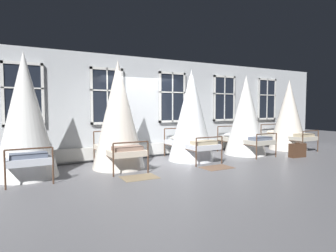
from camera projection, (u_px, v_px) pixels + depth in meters
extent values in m
plane|color=slate|center=(156.00, 163.00, 8.14)|extent=(30.02, 30.02, 0.00)
cube|color=silver|center=(140.00, 108.00, 9.01)|extent=(16.01, 0.10, 3.13)
cube|color=black|center=(23.00, 94.00, 7.31)|extent=(0.98, 0.02, 1.64)
cube|color=silver|center=(24.00, 125.00, 7.36)|extent=(0.98, 0.06, 0.07)
cube|color=silver|center=(22.00, 63.00, 7.26)|extent=(0.98, 0.06, 0.07)
cube|color=silver|center=(3.00, 94.00, 7.09)|extent=(0.07, 0.06, 1.64)
cube|color=silver|center=(43.00, 95.00, 7.53)|extent=(0.07, 0.06, 1.64)
cube|color=silver|center=(23.00, 94.00, 7.31)|extent=(0.04, 0.06, 1.64)
cube|color=silver|center=(23.00, 88.00, 7.30)|extent=(0.98, 0.06, 0.04)
cube|color=black|center=(107.00, 96.00, 8.37)|extent=(0.98, 0.02, 1.64)
cube|color=silver|center=(108.00, 123.00, 8.42)|extent=(0.98, 0.06, 0.07)
cube|color=silver|center=(107.00, 69.00, 8.32)|extent=(0.98, 0.06, 0.07)
cube|color=silver|center=(91.00, 96.00, 8.15)|extent=(0.07, 0.06, 1.64)
cube|color=silver|center=(122.00, 96.00, 8.59)|extent=(0.07, 0.06, 1.64)
cube|color=silver|center=(107.00, 96.00, 8.37)|extent=(0.04, 0.06, 1.64)
cube|color=silver|center=(107.00, 90.00, 8.36)|extent=(0.98, 0.06, 0.04)
cube|color=black|center=(172.00, 97.00, 9.42)|extent=(0.98, 0.02, 1.64)
cube|color=silver|center=(172.00, 121.00, 9.48)|extent=(0.98, 0.06, 0.07)
cube|color=silver|center=(172.00, 73.00, 9.37)|extent=(0.98, 0.06, 0.07)
cube|color=silver|center=(160.00, 97.00, 9.20)|extent=(0.07, 0.06, 1.64)
cube|color=silver|center=(184.00, 98.00, 9.65)|extent=(0.07, 0.06, 1.64)
cube|color=silver|center=(172.00, 97.00, 9.42)|extent=(0.04, 0.06, 1.64)
cube|color=silver|center=(172.00, 92.00, 9.41)|extent=(0.98, 0.06, 0.04)
cube|color=black|center=(224.00, 98.00, 10.48)|extent=(0.98, 0.02, 1.64)
cube|color=silver|center=(224.00, 120.00, 10.53)|extent=(0.98, 0.06, 0.07)
cube|color=silver|center=(225.00, 77.00, 10.43)|extent=(0.98, 0.06, 0.07)
cube|color=silver|center=(214.00, 98.00, 10.26)|extent=(0.07, 0.06, 1.64)
cube|color=silver|center=(234.00, 99.00, 10.70)|extent=(0.07, 0.06, 1.64)
cube|color=silver|center=(224.00, 98.00, 10.48)|extent=(0.04, 0.06, 1.64)
cube|color=silver|center=(224.00, 94.00, 10.47)|extent=(0.98, 0.06, 0.04)
cube|color=black|center=(267.00, 99.00, 11.54)|extent=(0.98, 0.02, 1.64)
cube|color=silver|center=(266.00, 119.00, 11.59)|extent=(0.98, 0.06, 0.07)
cube|color=silver|center=(267.00, 79.00, 11.49)|extent=(0.98, 0.06, 0.07)
cube|color=silver|center=(259.00, 99.00, 11.32)|extent=(0.07, 0.06, 1.64)
cube|color=silver|center=(275.00, 99.00, 11.76)|extent=(0.07, 0.06, 1.64)
cube|color=silver|center=(267.00, 99.00, 11.54)|extent=(0.04, 0.06, 1.64)
cube|color=silver|center=(267.00, 95.00, 11.53)|extent=(0.98, 0.06, 0.04)
cube|color=silver|center=(142.00, 150.00, 8.99)|extent=(11.55, 0.10, 0.36)
cylinder|color=#4C3323|center=(4.00, 153.00, 7.04)|extent=(0.04, 0.04, 0.89)
cylinder|color=#4C3323|center=(42.00, 151.00, 7.47)|extent=(0.04, 0.04, 0.89)
cylinder|color=#4C3323|center=(5.00, 170.00, 5.46)|extent=(0.04, 0.04, 0.76)
cylinder|color=#4C3323|center=(53.00, 166.00, 5.89)|extent=(0.04, 0.04, 0.76)
cylinder|color=#4C3323|center=(5.00, 161.00, 6.25)|extent=(0.06, 1.83, 0.03)
cylinder|color=#4C3323|center=(47.00, 158.00, 6.68)|extent=(0.06, 1.83, 0.03)
cylinder|color=#4C3323|center=(23.00, 135.00, 7.22)|extent=(0.86, 0.05, 0.03)
cylinder|color=#4C3323|center=(29.00, 149.00, 5.65)|extent=(0.86, 0.05, 0.03)
cube|color=silver|center=(26.00, 156.00, 6.46)|extent=(0.91, 1.86, 0.14)
ellipsoid|color=#B7B2A3|center=(24.00, 147.00, 7.04)|extent=(0.66, 0.41, 0.14)
cube|color=slate|center=(29.00, 155.00, 5.89)|extent=(0.71, 0.37, 0.10)
cone|color=white|center=(25.00, 115.00, 6.40)|extent=(1.38, 1.38, 2.82)
cylinder|color=#4C3323|center=(94.00, 147.00, 8.12)|extent=(0.04, 0.04, 0.89)
cylinder|color=#4C3323|center=(123.00, 145.00, 8.52)|extent=(0.04, 0.04, 0.89)
cylinder|color=#4C3323|center=(113.00, 160.00, 6.50)|extent=(0.04, 0.04, 0.76)
cylinder|color=#4C3323|center=(148.00, 157.00, 6.90)|extent=(0.04, 0.04, 0.76)
cylinder|color=#4C3323|center=(103.00, 153.00, 7.31)|extent=(0.07, 1.83, 0.03)
cylinder|color=#4C3323|center=(134.00, 151.00, 7.71)|extent=(0.07, 1.83, 0.03)
cylinder|color=#4C3323|center=(109.00, 131.00, 8.29)|extent=(0.86, 0.05, 0.03)
cylinder|color=#4C3323|center=(131.00, 142.00, 6.68)|extent=(0.86, 0.05, 0.03)
cube|color=beige|center=(119.00, 150.00, 7.51)|extent=(0.91, 1.87, 0.14)
ellipsoid|color=silver|center=(111.00, 142.00, 8.09)|extent=(0.66, 0.41, 0.14)
cube|color=gray|center=(127.00, 148.00, 6.92)|extent=(0.71, 0.37, 0.10)
cone|color=silver|center=(118.00, 114.00, 7.45)|extent=(1.38, 1.38, 2.79)
cylinder|color=#4C3323|center=(164.00, 143.00, 9.22)|extent=(0.04, 0.04, 0.89)
cylinder|color=#4C3323|center=(187.00, 141.00, 9.62)|extent=(0.04, 0.04, 0.89)
cylinder|color=#4C3323|center=(196.00, 152.00, 7.61)|extent=(0.04, 0.04, 0.76)
cylinder|color=#4C3323|center=(222.00, 150.00, 8.01)|extent=(0.04, 0.04, 0.76)
cylinder|color=#4C3323|center=(179.00, 147.00, 8.41)|extent=(0.06, 1.83, 0.03)
cylinder|color=#4C3323|center=(203.00, 146.00, 8.82)|extent=(0.06, 1.83, 0.03)
cylinder|color=#4C3323|center=(176.00, 128.00, 9.39)|extent=(0.86, 0.04, 0.03)
cylinder|color=#4C3323|center=(209.00, 137.00, 7.79)|extent=(0.86, 0.04, 0.03)
cube|color=silver|center=(191.00, 144.00, 8.61)|extent=(0.91, 1.86, 0.14)
ellipsoid|color=#B7B2A3|center=(180.00, 137.00, 9.19)|extent=(0.66, 0.41, 0.14)
cube|color=tan|center=(204.00, 143.00, 8.03)|extent=(0.71, 0.37, 0.10)
cone|color=white|center=(191.00, 115.00, 8.55)|extent=(1.38, 1.38, 2.70)
cylinder|color=#4C3323|center=(218.00, 139.00, 10.24)|extent=(0.04, 0.04, 0.89)
cylinder|color=#4C3323|center=(236.00, 138.00, 10.66)|extent=(0.04, 0.04, 0.89)
cylinder|color=#4C3323|center=(256.00, 147.00, 8.65)|extent=(0.04, 0.04, 0.76)
cylinder|color=#4C3323|center=(276.00, 145.00, 9.07)|extent=(0.04, 0.04, 0.76)
cylinder|color=#4C3323|center=(235.00, 143.00, 9.45)|extent=(0.05, 1.83, 0.03)
cylinder|color=#4C3323|center=(254.00, 141.00, 9.87)|extent=(0.05, 1.83, 0.03)
cylinder|color=#4C3323|center=(227.00, 126.00, 10.42)|extent=(0.86, 0.04, 0.03)
cylinder|color=#4C3323|center=(267.00, 134.00, 8.84)|extent=(0.86, 0.04, 0.03)
cube|color=#B7B2A3|center=(245.00, 140.00, 9.65)|extent=(0.89, 1.86, 0.14)
ellipsoid|color=silver|center=(232.00, 134.00, 10.23)|extent=(0.66, 0.41, 0.14)
cube|color=slate|center=(260.00, 138.00, 9.08)|extent=(0.71, 0.37, 0.10)
cone|color=white|center=(246.00, 115.00, 9.60)|extent=(1.38, 1.38, 2.64)
cylinder|color=#4C3323|center=(261.00, 136.00, 11.34)|extent=(0.04, 0.04, 0.89)
cylinder|color=#4C3323|center=(276.00, 135.00, 11.77)|extent=(0.04, 0.04, 0.89)
cylinder|color=#4C3323|center=(303.00, 142.00, 9.76)|extent=(0.04, 0.04, 0.76)
cylinder|color=#4C3323|center=(318.00, 141.00, 10.19)|extent=(0.04, 0.04, 0.76)
cylinder|color=#4C3323|center=(280.00, 139.00, 10.55)|extent=(0.06, 1.83, 0.03)
cylinder|color=#4C3323|center=(295.00, 138.00, 10.98)|extent=(0.06, 1.83, 0.03)
cylinder|color=#4C3323|center=(269.00, 124.00, 11.52)|extent=(0.86, 0.05, 0.03)
cylinder|color=#4C3323|center=(311.00, 131.00, 9.95)|extent=(0.86, 0.05, 0.03)
cube|color=#B7B2A3|center=(288.00, 137.00, 10.76)|extent=(0.91, 1.86, 0.14)
ellipsoid|color=beige|center=(273.00, 132.00, 11.34)|extent=(0.66, 0.41, 0.14)
cube|color=tan|center=(304.00, 135.00, 10.19)|extent=(0.71, 0.37, 0.10)
cone|color=silver|center=(289.00, 115.00, 10.71)|extent=(1.38, 1.38, 2.59)
cube|color=#8E7A5B|center=(140.00, 177.00, 6.44)|extent=(0.82, 0.59, 0.01)
cube|color=brown|center=(217.00, 168.00, 7.50)|extent=(0.80, 0.56, 0.01)
cube|color=#472D1E|center=(297.00, 150.00, 9.05)|extent=(0.58, 0.25, 0.44)
cube|color=tan|center=(295.00, 150.00, 9.14)|extent=(0.50, 0.06, 0.03)
torus|color=#472D1E|center=(298.00, 143.00, 9.03)|extent=(0.16, 0.16, 0.02)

